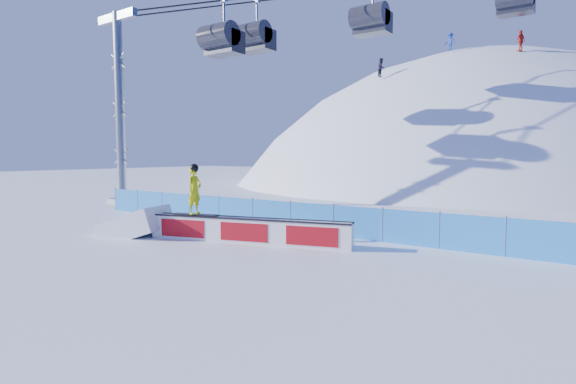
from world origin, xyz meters
The scene contains 7 objects.
ground centered at (0.00, 0.00, 0.00)m, with size 160.00×160.00×0.00m, color white.
snow_hill centered at (0.00, 42.00, -18.00)m, with size 64.00×64.00×64.00m.
safety_fence centered at (0.00, 4.50, 0.60)m, with size 22.05×0.05×1.30m.
rail_box centered at (1.15, 1.58, 0.45)m, with size 7.41×2.61×0.91m.
snow_ramp centered at (-3.40, 0.27, 0.00)m, with size 2.45×1.63×0.92m, color white, non-canonical shape.
snowboarder centered at (-0.84, 1.01, 1.83)m, with size 1.82×0.81×1.88m.
distant_skiers centered at (1.79, 30.60, 11.86)m, with size 17.40×7.53×5.69m.
Camera 1 is at (11.39, -10.36, 3.11)m, focal length 28.00 mm.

